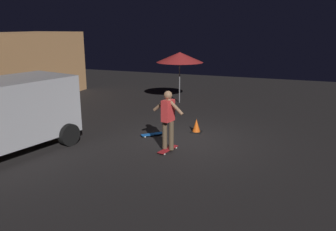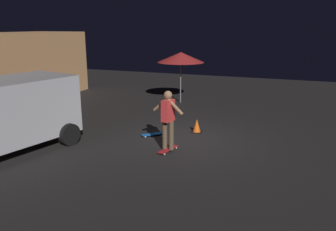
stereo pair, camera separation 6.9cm
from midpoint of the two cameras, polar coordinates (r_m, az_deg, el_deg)
name	(u,v)px [view 2 (the right image)]	position (r m, az deg, el deg)	size (l,w,h in m)	color
ground_plane	(185,140)	(10.62, 3.10, -4.19)	(28.00, 28.00, 0.00)	black
patio_umbrella	(181,57)	(15.46, 2.29, 9.70)	(2.10, 2.10, 2.30)	slate
skateboard_ridden	(168,149)	(9.72, 0.20, -5.68)	(0.80, 0.37, 0.07)	#AD1E23
skateboard_spare	(153,134)	(11.04, -2.29, -3.13)	(0.69, 0.70, 0.07)	#1959B2
skater	(168,116)	(9.42, 0.21, -0.08)	(0.42, 0.98, 1.67)	brown
traffic_cone	(197,126)	(11.38, 5.00, -1.81)	(0.34, 0.34, 0.46)	black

